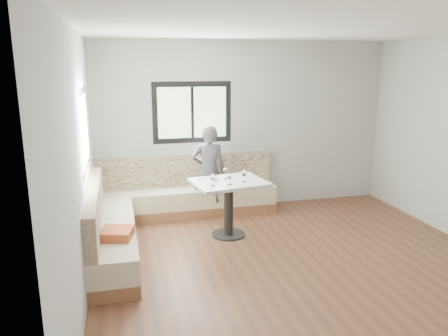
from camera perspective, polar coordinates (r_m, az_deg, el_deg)
The scene contains 9 objects.
room at distance 5.14m, azimuth 9.59°, elevation 1.88°, with size 5.01×5.01×2.81m.
banquette at distance 6.53m, azimuth -8.65°, elevation -5.38°, with size 2.90×2.80×0.95m.
table at distance 6.21m, azimuth 0.61°, elevation -3.52°, with size 1.11×0.92×0.82m.
person at distance 6.97m, azimuth -1.98°, elevation -0.45°, with size 0.55×0.36×1.50m, color #4E4850.
olive_ramekin at distance 6.18m, azimuth -1.25°, elevation -1.45°, with size 0.09×0.09×0.04m.
wine_glass_a at distance 5.88m, azimuth -1.46°, elevation -1.24°, with size 0.07×0.07×0.17m.
wine_glass_b at distance 5.94m, azimuth 0.78°, elevation -1.09°, with size 0.07×0.07×0.17m.
wine_glass_c at distance 6.10m, azimuth 2.66°, elevation -0.72°, with size 0.07×0.07×0.17m.
wine_glass_d at distance 6.23m, azimuth 0.17°, elevation -0.40°, with size 0.07×0.07×0.17m.
Camera 1 is at (-2.09, -4.54, 2.44)m, focal length 35.00 mm.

